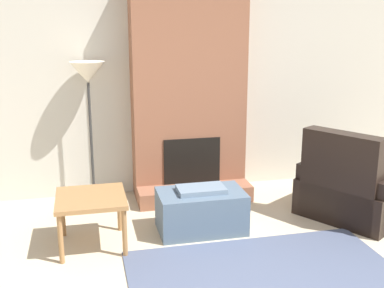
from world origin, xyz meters
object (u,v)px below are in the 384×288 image
(armchair, at_px, (350,192))
(floor_lamp_left, at_px, (88,81))
(ottoman, at_px, (201,210))
(side_table, at_px, (91,203))

(armchair, relative_size, floor_lamp_left, 0.79)
(armchair, height_order, floor_lamp_left, floor_lamp_left)
(floor_lamp_left, bearing_deg, ottoman, -45.56)
(side_table, distance_m, floor_lamp_left, 1.48)
(armchair, distance_m, side_table, 2.65)
(armchair, xyz_separation_m, floor_lamp_left, (-2.60, 1.06, 1.10))
(floor_lamp_left, bearing_deg, armchair, -22.26)
(ottoman, bearing_deg, armchair, -1.36)
(ottoman, distance_m, floor_lamp_left, 1.86)
(armchair, distance_m, floor_lamp_left, 3.02)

